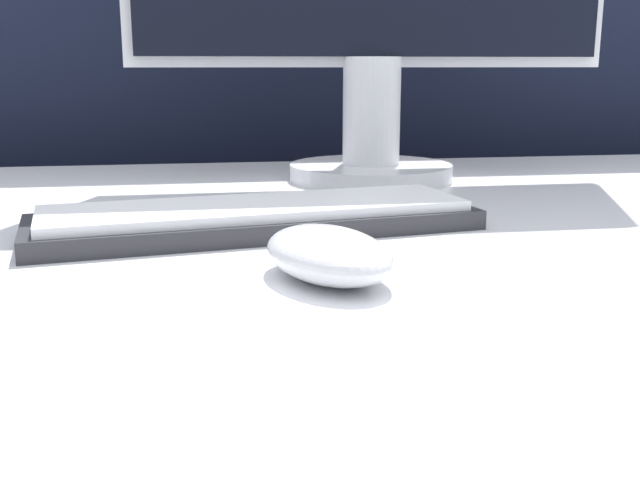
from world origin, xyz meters
The scene contains 3 objects.
partition_panel centered at (0.00, 0.63, 0.66)m, with size 5.00×0.03×1.33m.
computer_mouse_near centered at (-0.04, -0.11, 0.79)m, with size 0.10×0.13×0.03m.
keyboard centered at (-0.08, 0.04, 0.78)m, with size 0.38×0.17×0.02m.
Camera 1 is at (-0.12, -0.57, 0.91)m, focal length 42.00 mm.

